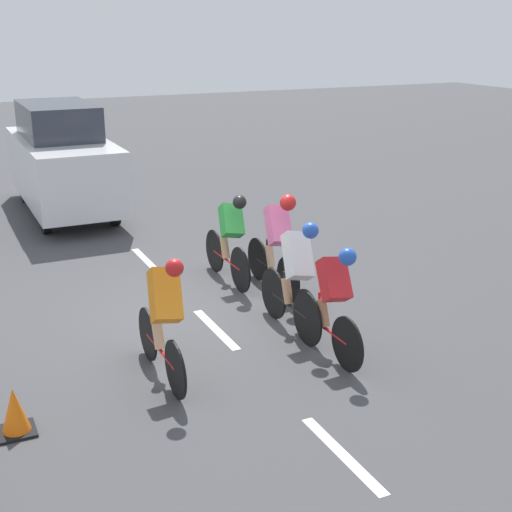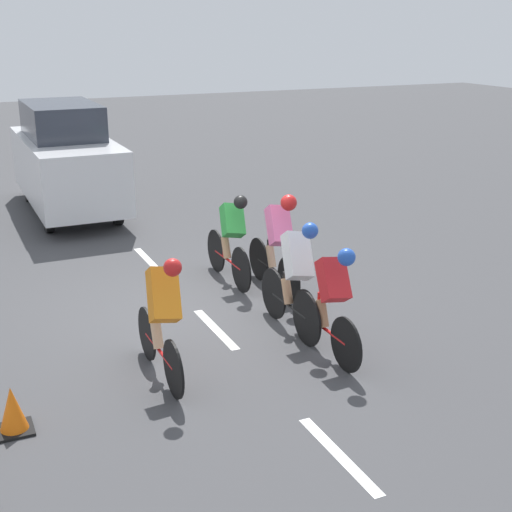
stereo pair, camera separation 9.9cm
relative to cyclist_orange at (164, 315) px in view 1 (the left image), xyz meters
The scene contains 11 objects.
ground_plane 2.25m from the cyclist_orange, 119.42° to the right, with size 60.00×60.00×0.00m, color #424244.
lane_stripe_near 2.51m from the cyclist_orange, 115.75° to the left, with size 0.12×1.40×0.01m, color white.
lane_stripe_mid 1.67m from the cyclist_orange, 134.64° to the right, with size 0.12×1.40×0.01m, color white.
lane_stripe_far 4.45m from the cyclist_orange, 103.71° to the right, with size 0.12×1.40×0.01m, color white.
cyclist_orange is the anchor object (origin of this frame).
cyclist_green 3.27m from the cyclist_orange, 126.20° to the right, with size 0.40×1.74×1.45m.
cyclist_red 2.03m from the cyclist_orange, behind, with size 0.39×1.65×1.45m.
cyclist_pink 3.11m from the cyclist_orange, 140.74° to the right, with size 0.40×1.73×1.56m.
cyclist_white 2.02m from the cyclist_orange, 164.59° to the right, with size 0.42×1.66×1.56m.
support_car 8.15m from the cyclist_orange, 93.12° to the right, with size 1.70×4.48×2.30m.
traffic_cone 1.85m from the cyclist_orange, 14.31° to the left, with size 0.36×0.36×0.49m.
Camera 1 is at (3.23, 8.92, 3.92)m, focal length 50.00 mm.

